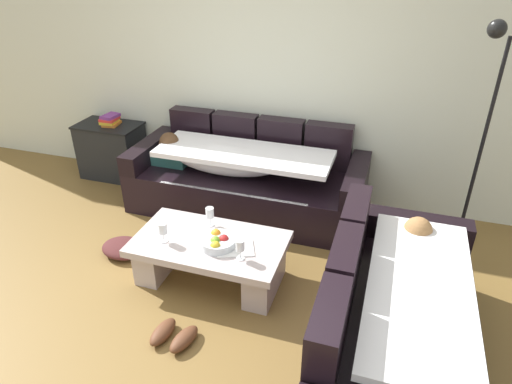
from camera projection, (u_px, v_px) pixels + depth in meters
ground_plane at (168, 311)px, 3.42m from camera, size 14.00×14.00×0.00m
back_wall at (256, 66)px, 4.55m from camera, size 9.00×0.10×2.70m
couch_along_wall at (244, 179)px, 4.60m from camera, size 2.34×0.92×0.88m
couch_near_window at (396, 324)px, 2.84m from camera, size 0.92×1.98×0.88m
coffee_table at (210, 255)px, 3.63m from camera, size 1.20×0.68×0.38m
fruit_bowl at (218, 242)px, 3.48m from camera, size 0.28×0.28×0.10m
wine_glass_near_left at (163, 229)px, 3.50m from camera, size 0.07×0.07×0.17m
wine_glass_near_right at (240, 246)px, 3.30m from camera, size 0.07×0.07×0.17m
wine_glass_far_back at (210, 213)px, 3.70m from camera, size 0.07×0.07×0.17m
open_magazine at (235, 249)px, 3.46m from camera, size 0.34×0.30×0.01m
side_cabinet at (112, 151)px, 5.25m from camera, size 0.72×0.44×0.64m
book_stack_on_cabinet at (110, 120)px, 5.05m from camera, size 0.20×0.22×0.12m
floor_lamp at (481, 125)px, 3.73m from camera, size 0.33×0.31×1.95m
pair_of_shoes at (173, 335)px, 3.14m from camera, size 0.33×0.30×0.09m
crumpled_garment at (124, 248)px, 4.01m from camera, size 0.43×0.35×0.12m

